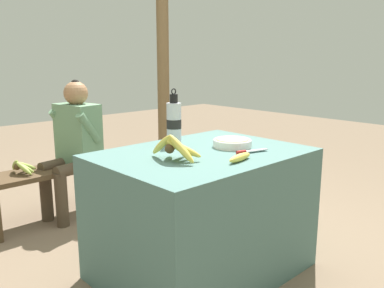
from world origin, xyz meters
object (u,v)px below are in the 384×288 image
Objects in this scene: knife at (247,151)px; serving_bowl at (232,142)px; water_bottle at (174,123)px; wooden_bench at (69,174)px; banana_bunch_ripe at (175,147)px; banana_bunch_green at (22,166)px; seated_vendor at (74,140)px; support_post_far at (163,39)px; loose_banana_front at (240,157)px.

serving_bowl is at bearing 86.52° from knife.
wooden_bench is at bearing 98.26° from water_bottle.
knife is 0.14× the size of wooden_bench.
banana_bunch_green is (-0.26, 1.37, -0.32)m from banana_bunch_ripe.
seated_vendor reaches higher than wooden_bench.
support_post_far is at bearing 52.50° from water_bottle.
serving_bowl reaches higher than loose_banana_front.
knife is 0.07× the size of support_post_far.
water_bottle is at bearing -81.74° from wooden_bench.
serving_bowl is 0.17m from knife.
banana_bunch_ripe is 0.42m from knife.
water_bottle is at bearing -127.50° from support_post_far.
banana_bunch_ripe is 1.44m from wooden_bench.
banana_bunch_ripe reaches higher than knife.
loose_banana_front is 0.18× the size of seated_vendor.
support_post_far is at bearing 17.62° from wooden_bench.
loose_banana_front reaches higher than knife.
water_bottle reaches higher than banana_bunch_ripe.
banana_bunch_ripe reaches higher than banana_bunch_green.
banana_bunch_ripe is at bearing -93.84° from wooden_bench.
water_bottle is 0.12× the size of support_post_far.
wooden_bench is 0.50× the size of support_post_far.
loose_banana_front is (-0.02, -0.52, -0.11)m from water_bottle.
serving_bowl is 0.08× the size of support_post_far.
banana_bunch_ripe is 1.64× the size of knife.
support_post_far reaches higher than knife.
knife is at bearing -72.19° from water_bottle.
loose_banana_front is at bearing -120.01° from support_post_far.
serving_bowl is 1.46m from wooden_bench.
support_post_far reaches higher than water_bottle.
knife is (0.16, 0.08, -0.01)m from loose_banana_front.
seated_vendor is at bearing -5.98° from banana_bunch_green.
banana_bunch_ripe is 0.11× the size of support_post_far.
banana_bunch_ripe is at bearing 174.93° from knife.
support_post_far is (1.16, 2.01, 0.66)m from loose_banana_front.
support_post_far is at bearing 59.99° from loose_banana_front.
seated_vendor is at bearing 93.61° from loose_banana_front.
knife is at bearing -66.79° from banana_bunch_green.
banana_bunch_green is (-0.49, 1.60, -0.27)m from loose_banana_front.
support_post_far reaches higher than serving_bowl.
loose_banana_front is at bearing -45.50° from banana_bunch_ripe.
loose_banana_front is 2.41m from support_post_far.
loose_banana_front is 1.65m from wooden_bench.
serving_bowl is 1.36m from seated_vendor.
seated_vendor is at bearing 103.42° from serving_bowl.
banana_bunch_ripe is 1.70× the size of loose_banana_front.
banana_bunch_ripe is at bearing 74.06° from seated_vendor.
loose_banana_front is at bearing -73.02° from banana_bunch_green.
loose_banana_front is (-0.22, -0.24, -0.01)m from serving_bowl.
seated_vendor reaches higher than banana_bunch_green.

